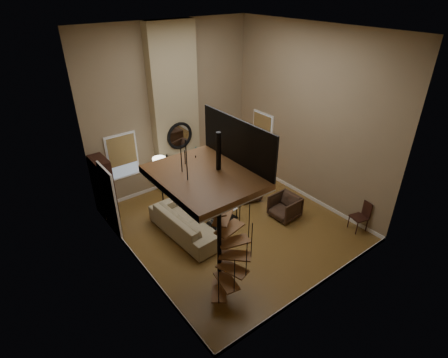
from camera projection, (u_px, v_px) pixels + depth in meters
ground at (232, 224)px, 10.82m from camera, size 6.00×6.50×0.01m
back_wall at (172, 109)px, 11.71m from camera, size 6.00×0.02×5.50m
front_wall at (333, 192)px, 7.21m from camera, size 6.00×0.02×5.50m
left_wall at (127, 174)px, 7.89m from camera, size 0.02×6.50×5.50m
right_wall at (309, 118)px, 11.04m from camera, size 0.02×6.50×5.50m
ceiling at (235, 30)px, 8.11m from camera, size 6.00×6.50×0.01m
baseboard_back at (177, 180)px, 13.03m from camera, size 6.00×0.02×0.12m
baseboard_front at (315, 287)px, 8.54m from camera, size 6.00×0.02×0.12m
baseboard_left at (142, 264)px, 9.22m from camera, size 0.02×6.50×0.12m
baseboard_right at (299, 191)px, 12.36m from camera, size 0.02×6.50×0.12m
chimney_breast at (175, 111)px, 11.58m from camera, size 1.60×0.38×5.50m
hearth at (187, 189)px, 12.59m from camera, size 1.50×0.60×0.04m
firebox at (182, 173)px, 12.53m from camera, size 0.95×0.02×0.72m
mantel at (182, 158)px, 12.18m from camera, size 1.70×0.18×0.06m
mirror_frame at (180, 136)px, 11.82m from camera, size 0.94×0.10×0.94m
mirror_disc at (180, 136)px, 11.83m from camera, size 0.80×0.01×0.80m
vase_left at (167, 158)px, 11.84m from camera, size 0.24×0.24×0.25m
vase_right at (196, 150)px, 12.45m from camera, size 0.20×0.20×0.21m
window_back at (122, 156)px, 11.25m from camera, size 1.02×0.06×1.52m
window_right at (262, 132)px, 12.96m from camera, size 0.06×1.02×1.52m
entry_door at (110, 202)px, 10.00m from camera, size 0.10×1.05×2.16m
loft at (209, 173)px, 6.90m from camera, size 1.70×2.20×1.09m
spiral_stair at (220, 228)px, 7.76m from camera, size 1.47×1.47×4.06m
hutch at (104, 188)px, 10.85m from camera, size 0.42×0.89×1.98m
sofa at (185, 223)px, 10.22m from camera, size 1.14×2.58×0.74m
armchair_near at (251, 190)px, 11.89m from camera, size 0.89×0.88×0.65m
armchair_far at (286, 206)px, 11.04m from camera, size 0.84×0.81×0.74m
coffee_table at (220, 215)px, 10.74m from camera, size 1.33×0.82×0.46m
bowl at (219, 208)px, 10.67m from camera, size 0.40×0.40×0.10m
book at (232, 208)px, 10.74m from camera, size 0.25×0.30×0.03m
floor_lamp at (160, 167)px, 11.06m from camera, size 0.41×0.41×1.72m
accent_lamp at (213, 166)px, 13.61m from camera, size 0.15×0.15×0.53m
side_chair at (362, 214)px, 10.36m from camera, size 0.52×0.50×0.93m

